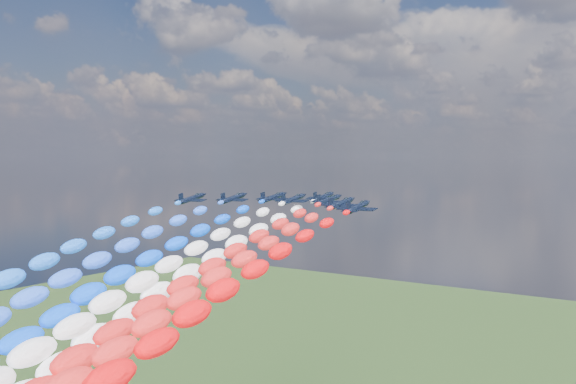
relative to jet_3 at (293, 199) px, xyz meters
The scene contains 15 objects.
jet_0 25.48m from the jet_3, 151.66° to the right, with size 8.56×11.48×2.53m, color black, non-canonical shape.
jet_1 15.65m from the jet_3, 161.31° to the right, with size 8.56×11.48×2.53m, color black, non-canonical shape.
trail_1 63.42m from the jet_3, 104.00° to the right, with size 5.46×104.72×36.66m, color blue, non-canonical shape.
jet_2 8.97m from the jet_3, 159.09° to the left, with size 8.56×11.48×2.53m, color black, non-canonical shape.
trail_2 54.44m from the jet_3, 99.28° to the right, with size 5.46×104.72×36.66m, color #0847F3, non-canonical shape.
jet_3 is the anchor object (origin of this frame).
trail_3 56.85m from the jet_3, 90.00° to the right, with size 5.46×104.72×36.66m, color white, non-canonical shape.
jet_4 11.56m from the jet_3, 81.67° to the left, with size 8.56×11.48×2.53m, color black, non-canonical shape.
trail_4 46.04m from the jet_3, 87.77° to the right, with size 5.46×104.72×36.66m, color white, non-canonical shape.
jet_5 9.13m from the jet_3, 13.16° to the left, with size 8.56×11.48×2.53m, color black, non-canonical shape.
trail_5 55.57m from the jet_3, 80.36° to the right, with size 5.46×104.72×36.66m, color red, non-canonical shape.
jet_6 17.94m from the jet_3, 18.88° to the right, with size 8.56×11.48×2.53m, color black, non-canonical shape.
trail_6 64.69m from the jet_3, 74.26° to the right, with size 5.46×104.72×36.66m, color red, non-canonical shape.
jet_7 28.66m from the jet_3, 27.82° to the right, with size 8.56×11.48×2.53m, color black, non-canonical shape.
trail_7 74.22m from the jet_3, 69.50° to the right, with size 5.46×104.72×36.66m, color #F80B0F, non-canonical shape.
Camera 1 is at (90.48, -127.73, 107.79)m, focal length 41.69 mm.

